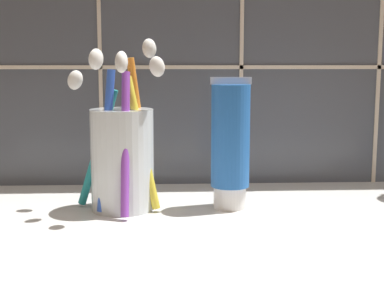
# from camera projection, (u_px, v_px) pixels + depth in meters

# --- Properties ---
(sink_counter) EXTENTS (0.75, 0.38, 0.02)m
(sink_counter) POSITION_uv_depth(u_px,v_px,m) (246.00, 232.00, 0.55)
(sink_counter) COLOR silver
(sink_counter) RESTS_ON ground
(tile_wall_backsplash) EXTENTS (0.85, 0.02, 0.47)m
(tile_wall_backsplash) POSITION_uv_depth(u_px,v_px,m) (227.00, 24.00, 0.71)
(tile_wall_backsplash) COLOR #4C515B
(tile_wall_backsplash) RESTS_ON ground
(toothbrush_cup) EXTENTS (0.12, 0.10, 0.19)m
(toothbrush_cup) POSITION_uv_depth(u_px,v_px,m) (122.00, 154.00, 0.60)
(toothbrush_cup) COLOR silver
(toothbrush_cup) RESTS_ON sink_counter
(toothpaste_tube) EXTENTS (0.05, 0.04, 0.15)m
(toothpaste_tube) POSITION_uv_depth(u_px,v_px,m) (230.00, 144.00, 0.60)
(toothpaste_tube) COLOR white
(toothpaste_tube) RESTS_ON sink_counter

